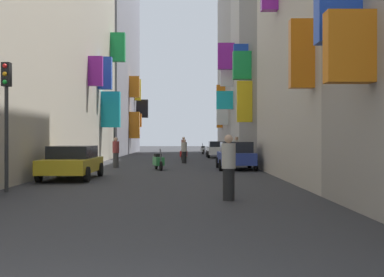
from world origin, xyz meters
TOP-DOWN VIEW (x-y plane):
  - ground_plane at (0.00, 30.00)m, footprint 140.00×140.00m
  - building_left_mid_b at (-7.99, 49.66)m, footprint 7.39×20.69m
  - building_right_mid_b at (7.99, 28.43)m, footprint 7.10×9.57m
  - building_right_mid_c at (7.98, 36.94)m, footprint 7.40×7.43m
  - building_right_far at (8.00, 50.32)m, footprint 7.09×19.36m
  - parked_car_blue at (3.74, 22.83)m, footprint 1.99×3.92m
  - parked_car_white at (3.80, 39.22)m, footprint 1.98×4.33m
  - parked_car_yellow at (-3.66, 16.63)m, footprint 2.03×4.49m
  - scooter_white at (2.76, 48.26)m, footprint 0.48×1.79m
  - scooter_green at (-0.43, 22.57)m, footprint 0.70×1.92m
  - scooter_red at (0.83, 34.69)m, footprint 0.60×1.84m
  - pedestrian_crossing at (0.90, 29.43)m, footprint 0.53×0.53m
  - pedestrian_near_left at (-2.98, 24.53)m, footprint 0.44×0.44m
  - pedestrian_near_right at (0.79, 39.14)m, footprint 0.54×0.54m
  - pedestrian_mid_street at (2.24, 9.45)m, footprint 0.45×0.45m
  - pedestrian_far_away at (4.25, 27.69)m, footprint 0.51×0.51m
  - traffic_light_near_corner at (-4.58, 11.63)m, footprint 0.26×0.34m
  - traffic_light_far_corner at (-4.65, 35.33)m, footprint 0.26×0.34m

SIDE VIEW (x-z plane):
  - ground_plane at x=0.00m, z-range 0.00..0.00m
  - scooter_white at x=2.76m, z-range -0.10..1.03m
  - scooter_red at x=0.83m, z-range -0.10..1.03m
  - scooter_green at x=-0.43m, z-range -0.10..1.03m
  - parked_car_yellow at x=-3.66m, z-range 0.04..1.42m
  - parked_car_white at x=3.80m, z-range 0.05..1.46m
  - parked_car_blue at x=3.74m, z-range 0.03..1.52m
  - pedestrian_crossing at x=0.90m, z-range -0.01..1.62m
  - pedestrian_near_left at x=-2.98m, z-range 0.00..1.74m
  - pedestrian_far_away at x=4.25m, z-range 0.00..1.79m
  - pedestrian_mid_street at x=2.24m, z-range 0.00..1.80m
  - pedestrian_near_right at x=0.79m, z-range 0.00..1.80m
  - traffic_light_near_corner at x=-4.58m, z-range 0.75..4.82m
  - traffic_light_far_corner at x=-4.65m, z-range 0.76..4.88m
  - building_right_mid_b at x=7.99m, z-range -0.01..17.13m
  - building_right_mid_c at x=7.98m, z-range -0.01..17.15m
  - building_right_far at x=8.00m, z-range -0.01..19.06m
  - building_left_mid_b at x=-7.99m, z-range -0.01..20.56m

